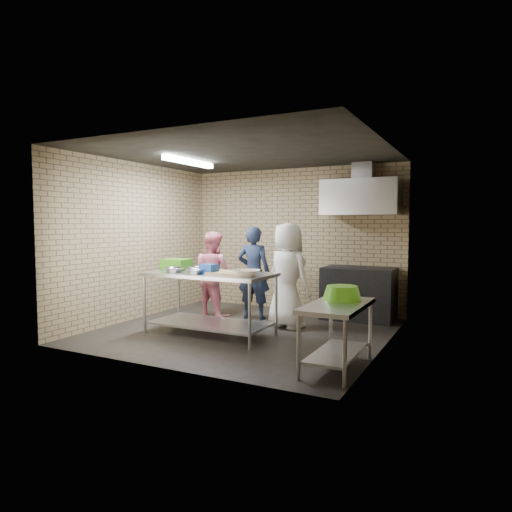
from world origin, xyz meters
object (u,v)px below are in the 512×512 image
at_px(stove, 359,293).
at_px(woman_white, 288,275).
at_px(green_crate, 176,264).
at_px(woman_pink, 213,274).
at_px(prep_table, 210,304).
at_px(side_counter, 337,336).
at_px(bottle_red, 367,202).
at_px(man_navy, 254,273).
at_px(blue_tub, 209,269).
at_px(green_basin, 342,293).
at_px(bottle_green, 390,202).

height_order(stove, woman_white, woman_white).
distance_m(green_crate, woman_pink, 1.07).
relative_size(prep_table, woman_pink, 1.23).
bearing_deg(woman_white, side_counter, 149.83).
bearing_deg(bottle_red, man_navy, -149.24).
relative_size(blue_tub, green_basin, 0.45).
bearing_deg(prep_table, side_counter, -16.76).
height_order(stove, green_crate, green_crate).
distance_m(green_crate, man_navy, 1.44).
bearing_deg(green_crate, side_counter, -15.06).
distance_m(bottle_red, woman_pink, 2.98).
bearing_deg(side_counter, bottle_green, 90.00).
height_order(green_crate, green_basin, green_crate).
relative_size(bottle_red, woman_white, 0.11).
relative_size(man_navy, woman_pink, 1.06).
xyz_separation_m(green_basin, bottle_red, (-0.38, 2.74, 1.19)).
height_order(green_crate, bottle_red, bottle_red).
relative_size(bottle_red, bottle_green, 1.20).
height_order(blue_tub, woman_pink, woman_pink).
xyz_separation_m(blue_tub, woman_pink, (-0.74, 1.26, -0.24)).
bearing_deg(green_crate, prep_table, -9.73).
relative_size(prep_table, man_navy, 1.16).
xyz_separation_m(bottle_red, bottle_green, (0.40, 0.00, -0.01)).
bearing_deg(man_navy, green_crate, 51.63).
xyz_separation_m(side_counter, man_navy, (-2.09, 1.98, 0.43)).
distance_m(side_counter, man_navy, 2.91).
distance_m(blue_tub, woman_white, 1.36).
bearing_deg(woman_white, green_basin, 154.02).
bearing_deg(green_basin, side_counter, -85.43).
bearing_deg(woman_white, woman_pink, 16.01).
height_order(green_crate, woman_white, woman_white).
relative_size(side_counter, bottle_green, 8.00).
bearing_deg(green_basin, man_navy, 140.13).
bearing_deg(blue_tub, side_counter, -14.59).
distance_m(prep_table, woman_white, 1.35).
bearing_deg(woman_white, prep_table, 72.82).
distance_m(green_crate, bottle_red, 3.45).
xyz_separation_m(bottle_green, man_navy, (-2.09, -1.01, -1.21)).
bearing_deg(blue_tub, green_crate, 163.65).
bearing_deg(side_counter, bottle_red, 97.62).
bearing_deg(woman_white, green_crate, 52.09).
distance_m(prep_table, side_counter, 2.22).
bearing_deg(side_counter, green_crate, 164.94).
height_order(side_counter, green_basin, green_basin).
bearing_deg(man_navy, woman_pink, 6.82).
bearing_deg(green_basin, woman_white, 132.63).
bearing_deg(woman_white, blue_tub, 77.13).
height_order(stove, bottle_green, bottle_green).
height_order(blue_tub, green_basin, blue_tub).
height_order(prep_table, woman_white, woman_white).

